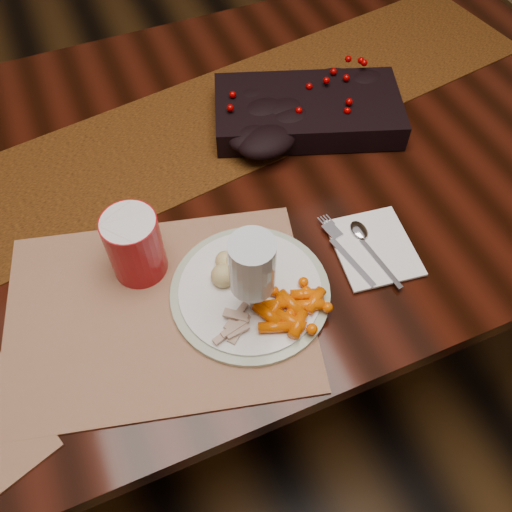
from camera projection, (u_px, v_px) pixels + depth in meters
name	position (u px, v px, depth m)	size (l,w,h in m)	color
floor	(225.00, 340.00, 1.67)	(5.00, 5.00, 0.00)	black
dining_table	(219.00, 274.00, 1.36)	(1.80, 1.00, 0.75)	black
table_runner	(212.00, 126.00, 1.12)	(1.50, 0.31, 0.00)	#492A13
centerpiece	(308.00, 107.00, 1.09)	(0.37, 0.19, 0.07)	black
placemat_main	(159.00, 310.00, 0.87)	(0.49, 0.36, 0.00)	brown
dinner_plate	(250.00, 291.00, 0.88)	(0.26, 0.26, 0.01)	white
baby_carrots	(293.00, 307.00, 0.85)	(0.10, 0.08, 0.02)	#EA5800
mashed_potatoes	(227.00, 261.00, 0.88)	(0.08, 0.07, 0.05)	#C4B48C
turkey_shreds	(230.00, 327.00, 0.83)	(0.07, 0.06, 0.02)	tan
napkin	(374.00, 248.00, 0.94)	(0.13, 0.15, 0.01)	white
fork	(347.00, 254.00, 0.93)	(0.02, 0.15, 0.00)	silver
spoon	(374.00, 253.00, 0.93)	(0.03, 0.14, 0.00)	silver
red_cup	(135.00, 246.00, 0.87)	(0.09, 0.09, 0.12)	#9F1116
wine_glass	(252.00, 282.00, 0.79)	(0.07, 0.07, 0.19)	silver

